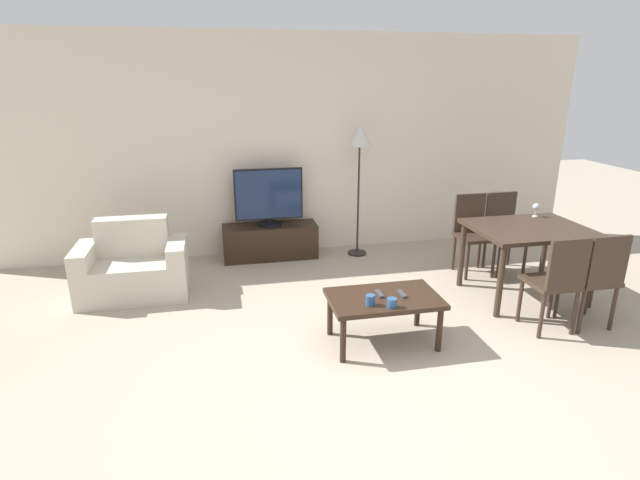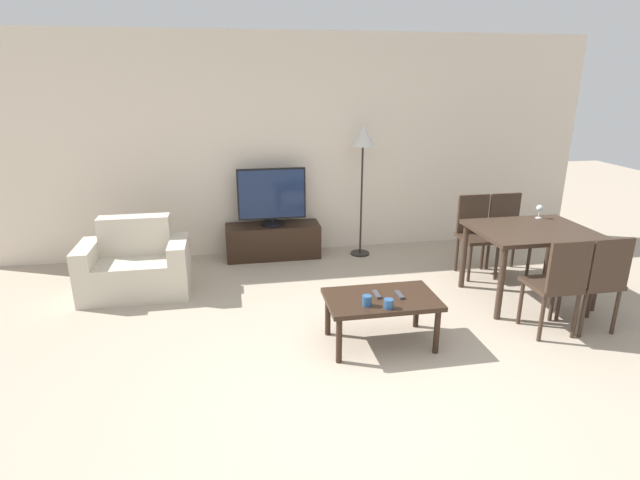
{
  "view_description": "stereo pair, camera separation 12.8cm",
  "coord_description": "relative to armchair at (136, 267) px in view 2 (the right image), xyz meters",
  "views": [
    {
      "loc": [
        -0.95,
        -2.95,
        2.19
      ],
      "look_at": [
        0.01,
        1.61,
        0.65
      ],
      "focal_mm": 28.0,
      "sensor_mm": 36.0,
      "label": 1
    },
    {
      "loc": [
        -0.82,
        -2.98,
        2.19
      ],
      "look_at": [
        0.01,
        1.61,
        0.65
      ],
      "focal_mm": 28.0,
      "sensor_mm": 36.0,
      "label": 2
    }
  ],
  "objects": [
    {
      "name": "ground_plane",
      "position": [
        1.85,
        -2.15,
        -0.29
      ],
      "size": [
        18.0,
        18.0,
        0.0
      ],
      "primitive_type": "plane",
      "color": "tan"
    },
    {
      "name": "wall_back",
      "position": [
        1.85,
        1.11,
        1.06
      ],
      "size": [
        7.65,
        0.06,
        2.7
      ],
      "color": "beige",
      "rests_on": "ground_plane"
    },
    {
      "name": "armchair",
      "position": [
        0.0,
        0.0,
        0.0
      ],
      "size": [
        1.09,
        0.62,
        0.79
      ],
      "color": "beige",
      "rests_on": "ground_plane"
    },
    {
      "name": "tv_stand",
      "position": [
        1.51,
        0.84,
        -0.08
      ],
      "size": [
        1.16,
        0.4,
        0.42
      ],
      "color": "black",
      "rests_on": "ground_plane"
    },
    {
      "name": "tv",
      "position": [
        1.51,
        0.83,
        0.49
      ],
      "size": [
        0.83,
        0.29,
        0.71
      ],
      "color": "black",
      "rests_on": "tv_stand"
    },
    {
      "name": "coffee_table",
      "position": [
        2.22,
        -1.48,
        0.09
      ],
      "size": [
        0.93,
        0.57,
        0.43
      ],
      "color": "black",
      "rests_on": "ground_plane"
    },
    {
      "name": "dining_table",
      "position": [
        3.94,
        -0.86,
        0.37
      ],
      "size": [
        1.12,
        0.88,
        0.75
      ],
      "color": "#38281E",
      "rests_on": "ground_plane"
    },
    {
      "name": "dining_chair_near",
      "position": [
        3.75,
        -1.61,
        0.22
      ],
      "size": [
        0.4,
        0.4,
        0.91
      ],
      "color": "#38281E",
      "rests_on": "ground_plane"
    },
    {
      "name": "dining_chair_far",
      "position": [
        4.14,
        -0.11,
        0.22
      ],
      "size": [
        0.4,
        0.4,
        0.91
      ],
      "color": "#38281E",
      "rests_on": "ground_plane"
    },
    {
      "name": "dining_chair_near_right",
      "position": [
        4.14,
        -1.61,
        0.22
      ],
      "size": [
        0.4,
        0.4,
        0.91
      ],
      "color": "#38281E",
      "rests_on": "ground_plane"
    },
    {
      "name": "dining_chair_far_left",
      "position": [
        3.75,
        -0.11,
        0.22
      ],
      "size": [
        0.4,
        0.4,
        0.91
      ],
      "color": "#38281E",
      "rests_on": "ground_plane"
    },
    {
      "name": "floor_lamp",
      "position": [
        2.62,
        0.73,
        1.12
      ],
      "size": [
        0.3,
        0.3,
        1.64
      ],
      "color": "black",
      "rests_on": "ground_plane"
    },
    {
      "name": "remote_primary",
      "position": [
        2.37,
        -1.48,
        0.15
      ],
      "size": [
        0.04,
        0.15,
        0.02
      ],
      "color": "#38383D",
      "rests_on": "coffee_table"
    },
    {
      "name": "remote_secondary",
      "position": [
        2.19,
        -1.44,
        0.15
      ],
      "size": [
        0.04,
        0.15,
        0.02
      ],
      "color": "#38383D",
      "rests_on": "coffee_table"
    },
    {
      "name": "cup_white_near",
      "position": [
        2.05,
        -1.62,
        0.19
      ],
      "size": [
        0.08,
        0.08,
        0.09
      ],
      "color": "navy",
      "rests_on": "coffee_table"
    },
    {
      "name": "cup_colored_far",
      "position": [
        2.21,
        -1.69,
        0.18
      ],
      "size": [
        0.08,
        0.08,
        0.08
      ],
      "color": "navy",
      "rests_on": "coffee_table"
    },
    {
      "name": "wine_glass_left",
      "position": [
        4.22,
        -0.53,
        0.57
      ],
      "size": [
        0.07,
        0.07,
        0.15
      ],
      "color": "silver",
      "rests_on": "dining_table"
    }
  ]
}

